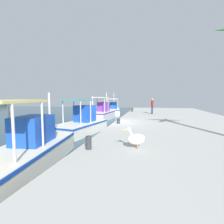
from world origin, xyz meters
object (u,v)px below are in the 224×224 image
Objects in this scene: fishing_boat_second at (24,153)px; mooring_bollard_nearest at (89,143)px; fishing_boat_third at (81,124)px; fishing_boat_fifth at (114,110)px; fisherman_standing at (152,105)px; mooring_bollard_third at (132,110)px; pelican at (136,138)px; fishing_boat_fourth at (102,113)px; mooring_bollard_second at (118,121)px.

mooring_bollard_nearest is (0.53, -2.31, 0.37)m from fishing_boat_second.
fishing_boat_third is at bearing 25.53° from mooring_bollard_nearest.
fishing_boat_fifth is at bearing 2.93° from fishing_boat_second.
mooring_bollard_nearest is at bearing 169.70° from fisherman_standing.
fisherman_standing is 3.86× the size of mooring_bollard_third.
pelican is at bearing -165.45° from fishing_boat_fifth.
pelican is (-19.52, -5.07, 0.54)m from fishing_boat_fifth.
fishing_boat_fifth reaches higher than fishing_boat_third.
fishing_boat_third is 6.59m from mooring_bollard_nearest.
fishing_boat_third reaches higher than mooring_bollard_nearest.
fisherman_standing is (0.06, -5.94, 1.06)m from fishing_boat_fourth.
pelican is at bearing -163.04° from mooring_bollard_second.
fishing_boat_fifth is 20.17m from pelican.
fishing_boat_fourth is 12.48× the size of mooring_bollard_second.
mooring_bollard_second is 10.05m from mooring_bollard_third.
fishing_boat_third is 10.44× the size of mooring_bollard_nearest.
fishing_boat_second is 4.17m from pelican.
fishing_boat_second reaches higher than mooring_bollard_second.
fisherman_standing is at bearing -34.36° from fishing_boat_third.
mooring_bollard_second is (6.03, 0.00, -0.05)m from mooring_bollard_nearest.
fishing_boat_fifth reaches higher than fisherman_standing.
fishing_boat_fourth is 14.22m from pelican.
fishing_boat_fourth is 8.39m from mooring_bollard_second.
mooring_bollard_third reaches higher than mooring_bollard_second.
fishing_boat_second is 12.14× the size of mooring_bollard_nearest.
pelican is at bearing -158.74° from fishing_boat_fourth.
fishing_boat_second is at bearing 172.08° from mooring_bollard_third.
mooring_bollard_second is (-13.93, -3.36, 0.34)m from fishing_boat_fifth.
fishing_boat_second is at bearing -175.44° from fishing_boat_fourth.
pelican is 1.97× the size of mooring_bollard_nearest.
fishing_boat_second is 16.77m from mooring_bollard_third.
mooring_bollard_third is (16.61, -2.31, 0.36)m from fishing_boat_second.
fishing_boat_third is 14.03m from fishing_boat_fifth.
fishing_boat_fourth reaches higher than fishing_boat_third.
mooring_bollard_nearest is 16.08m from mooring_bollard_third.
fishing_boat_fourth is 9.95× the size of mooring_bollard_nearest.
fisherman_standing is 3.57× the size of mooring_bollard_nearest.
pelican is (0.97, -4.02, 0.53)m from fishing_boat_second.
fishing_boat_third is at bearing 145.64° from fisherman_standing.
fishing_boat_third is (6.47, 0.52, 0.00)m from fishing_boat_second.
mooring_bollard_third is (2.34, 2.49, -0.75)m from fisherman_standing.
fishing_boat_third is 9.51m from fisherman_standing.
pelican is at bearing 176.60° from fisherman_standing.
fisherman_standing is at bearing -10.30° from mooring_bollard_nearest.
fishing_boat_third is 11.29× the size of mooring_bollard_third.
fishing_boat_fourth is (14.21, 1.13, 0.05)m from fishing_boat_second.
mooring_bollard_third is at bearing 46.81° from fisherman_standing.
fishing_boat_fifth is (6.28, -0.08, -0.06)m from fishing_boat_fourth.
pelican is 13.33m from fisherman_standing.
fishing_boat_second reaches higher than mooring_bollard_third.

